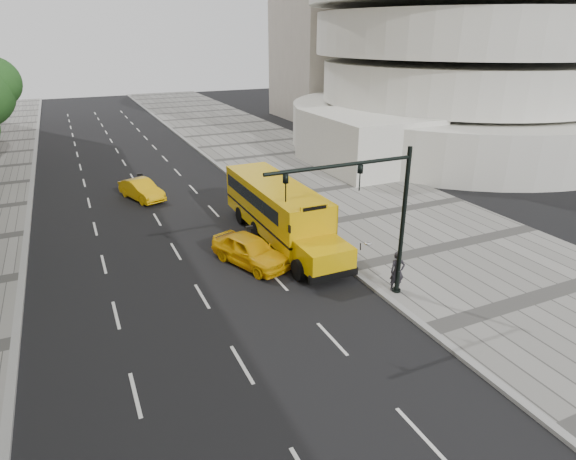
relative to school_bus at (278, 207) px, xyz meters
name	(u,v)px	position (x,y,z in m)	size (l,w,h in m)	color
ground	(195,248)	(-4.50, 0.52, -1.76)	(140.00, 140.00, 0.00)	black
sidewalk_museum	(386,213)	(7.50, 0.52, -1.69)	(12.00, 140.00, 0.15)	gray
curb_museum	(298,228)	(1.50, 0.52, -1.69)	(0.30, 140.00, 0.15)	gray
curb_far	(22,277)	(-12.50, 0.52, -1.69)	(0.30, 140.00, 0.15)	gray
school_bus	(278,207)	(0.00, 0.00, 0.00)	(2.96, 11.56, 3.19)	#D9A606
taxi_near	(250,250)	(-2.54, -2.47, -1.02)	(1.75, 4.35, 1.48)	#F5B309
taxi_far	(141,190)	(-5.66, 9.79, -1.10)	(1.40, 4.02, 1.32)	#F5B309
pedestrian	(397,272)	(2.14, -7.70, -0.73)	(0.64, 0.42, 1.76)	black
traffic_signal	(375,209)	(0.69, -7.81, 2.33)	(6.18, 0.36, 6.40)	black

